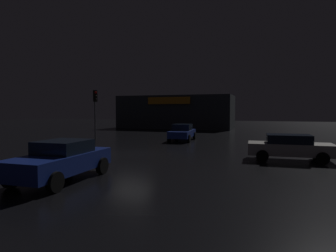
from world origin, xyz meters
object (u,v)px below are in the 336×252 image
Objects in this scene: store_building at (176,112)px; car_far at (61,160)px; traffic_signal_main at (95,103)px; car_crossing at (182,132)px; car_near at (290,147)px.

car_far is (5.52, -32.56, -1.64)m from store_building.
car_far is at bearing -80.39° from store_building.
traffic_signal_main is 0.98× the size of car_crossing.
traffic_signal_main is 8.08m from car_crossing.
traffic_signal_main is (-1.32, -19.62, 0.92)m from store_building.
store_building reaches higher than car_crossing.
car_crossing is (-8.19, 8.04, 0.01)m from car_near.
traffic_signal_main reaches higher than car_near.
car_crossing is at bearing 88.61° from car_far.
car_crossing is at bearing 135.53° from car_near.
traffic_signal_main reaches higher than car_crossing.
store_building reaches higher than car_far.
car_crossing is (7.22, 2.55, -2.60)m from traffic_signal_main.
store_building is 19.68m from traffic_signal_main.
car_far reaches higher than car_near.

